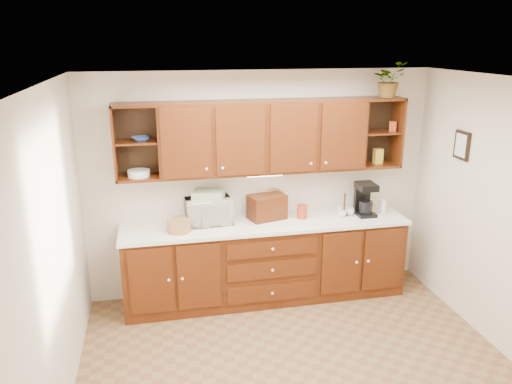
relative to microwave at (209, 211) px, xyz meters
name	(u,v)px	position (x,y,z in m)	size (l,w,h in m)	color
floor	(301,374)	(0.63, -1.56, -1.08)	(4.00, 4.00, 0.00)	brown
ceiling	(310,83)	(0.63, -1.56, 1.52)	(4.00, 4.00, 0.00)	white
back_wall	(260,184)	(0.63, 0.19, 0.22)	(4.00, 4.00, 0.00)	beige
left_wall	(52,263)	(-1.37, -1.56, 0.22)	(3.50, 3.50, 0.00)	beige
base_cabinets	(266,262)	(0.63, -0.11, -0.63)	(3.20, 0.60, 0.90)	#381506
countertop	(266,224)	(0.63, -0.12, -0.16)	(3.24, 0.64, 0.04)	white
upper_cabinets	(265,137)	(0.64, 0.02, 0.81)	(3.20, 0.33, 0.80)	#381506
undercabinet_light	(265,175)	(0.63, -0.03, 0.39)	(0.40, 0.05, 0.03)	white
framed_picture	(462,145)	(2.61, -0.66, 0.77)	(0.03, 0.24, 0.30)	black
wicker_basket	(179,226)	(-0.35, -0.20, -0.07)	(0.25, 0.25, 0.14)	#A67745
microwave	(209,211)	(0.00, 0.00, 0.00)	(0.50, 0.34, 0.28)	silver
towel_stack	(208,195)	(0.00, 0.00, 0.19)	(0.33, 0.24, 0.10)	#D3C463
wine_bottle	(220,209)	(0.12, -0.02, 0.02)	(0.08, 0.08, 0.32)	#11331A
woven_tray	(274,214)	(0.77, 0.11, -0.13)	(0.33, 0.33, 0.02)	#A67745
bread_box	(267,207)	(0.67, 0.00, 0.00)	(0.41, 0.25, 0.28)	#381506
mug_tree	(344,212)	(1.58, -0.07, -0.10)	(0.23, 0.24, 0.27)	#381506
canister_red	(302,212)	(1.07, -0.07, -0.06)	(0.12, 0.12, 0.16)	#AC3819
canister_white	(383,207)	(2.05, -0.11, -0.06)	(0.07, 0.07, 0.16)	white
canister_yellow	(370,210)	(1.88, -0.12, -0.08)	(0.09, 0.09, 0.12)	gold
coffee_maker	(365,199)	(1.82, -0.09, 0.05)	(0.21, 0.27, 0.39)	black
bowl_stack	(141,139)	(-0.69, 0.01, 0.84)	(0.18, 0.18, 0.04)	#26468E
plate_stack	(139,173)	(-0.73, 0.01, 0.48)	(0.23, 0.23, 0.07)	white
pantry_box_yellow	(378,156)	(2.00, 0.01, 0.53)	(0.10, 0.08, 0.18)	gold
pantry_box_red	(393,126)	(2.15, 0.00, 0.88)	(0.08, 0.07, 0.12)	#AC3819
potted_plant	(389,80)	(2.03, -0.04, 1.41)	(0.35, 0.31, 0.39)	#999999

